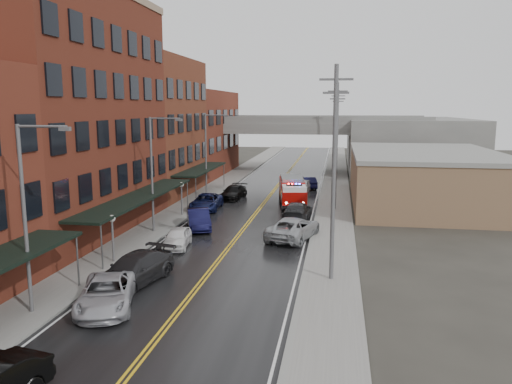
{
  "coord_description": "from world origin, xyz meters",
  "views": [
    {
      "loc": [
        7.42,
        -12.41,
        9.74
      ],
      "look_at": [
        0.95,
        26.62,
        3.0
      ],
      "focal_mm": 35.0,
      "sensor_mm": 36.0,
      "label": 1
    }
  ],
  "objects": [
    {
      "name": "awning_1",
      "position": [
        -7.49,
        23.0,
        2.99
      ],
      "size": [
        2.6,
        18.0,
        3.09
      ],
      "color": "black",
      "rests_on": "ground"
    },
    {
      "name": "utility_pole_0",
      "position": [
        7.2,
        15.0,
        6.31
      ],
      "size": [
        1.8,
        0.24,
        12.0
      ],
      "color": "#59595B",
      "rests_on": "ground"
    },
    {
      "name": "parked_car_left_4",
      "position": [
        -3.6,
        20.2,
        0.69
      ],
      "size": [
        2.13,
        4.22,
        1.38
      ],
      "primitive_type": "imported",
      "rotation": [
        0.0,
        0.0,
        0.13
      ],
      "color": "white",
      "rests_on": "ground"
    },
    {
      "name": "fire_truck",
      "position": [
        2.93,
        36.99,
        1.47
      ],
      "size": [
        3.91,
        7.74,
        2.72
      ],
      "rotation": [
        0.0,
        0.0,
        0.16
      ],
      "color": "#A20A07",
      "rests_on": "ground"
    },
    {
      "name": "tan_building",
      "position": [
        16.0,
        40.0,
        2.5
      ],
      "size": [
        14.0,
        22.0,
        5.0
      ],
      "primitive_type": "cube",
      "color": "brown",
      "rests_on": "ground"
    },
    {
      "name": "curb_left",
      "position": [
        -5.65,
        30.0,
        0.07
      ],
      "size": [
        0.3,
        160.0,
        0.15
      ],
      "primitive_type": "cube",
      "color": "gray",
      "rests_on": "ground"
    },
    {
      "name": "utility_pole_1",
      "position": [
        7.2,
        35.0,
        6.31
      ],
      "size": [
        1.8,
        0.24,
        12.0
      ],
      "color": "#59595B",
      "rests_on": "ground"
    },
    {
      "name": "overpass",
      "position": [
        0.0,
        62.0,
        5.99
      ],
      "size": [
        40.0,
        10.0,
        7.5
      ],
      "color": "slate",
      "rests_on": "ground"
    },
    {
      "name": "parked_car_right_1",
      "position": [
        4.01,
        30.27,
        0.78
      ],
      "size": [
        2.49,
        5.51,
        1.57
      ],
      "primitive_type": "imported",
      "rotation": [
        0.0,
        0.0,
        3.08
      ],
      "color": "black",
      "rests_on": "ground"
    },
    {
      "name": "road",
      "position": [
        0.0,
        30.0,
        0.01
      ],
      "size": [
        11.0,
        160.0,
        0.02
      ],
      "primitive_type": "cube",
      "color": "black",
      "rests_on": "ground"
    },
    {
      "name": "globe_lamp_1",
      "position": [
        -6.4,
        16.0,
        2.31
      ],
      "size": [
        0.44,
        0.44,
        3.12
      ],
      "color": "#59595B",
      "rests_on": "ground"
    },
    {
      "name": "brick_building_c",
      "position": [
        -13.3,
        40.5,
        7.5
      ],
      "size": [
        9.0,
        15.0,
        15.0
      ],
      "primitive_type": "cube",
      "color": "brown",
      "rests_on": "ground"
    },
    {
      "name": "street_lamp_2",
      "position": [
        -6.55,
        40.0,
        5.19
      ],
      "size": [
        2.64,
        0.22,
        9.0
      ],
      "color": "#59595B",
      "rests_on": "ground"
    },
    {
      "name": "street_lamp_1",
      "position": [
        -6.55,
        24.0,
        5.19
      ],
      "size": [
        2.64,
        0.22,
        9.0
      ],
      "color": "#59595B",
      "rests_on": "ground"
    },
    {
      "name": "brick_building_far",
      "position": [
        -13.3,
        58.0,
        6.0
      ],
      "size": [
        9.0,
        20.0,
        12.0
      ],
      "primitive_type": "cube",
      "color": "maroon",
      "rests_on": "ground"
    },
    {
      "name": "utility_pole_2",
      "position": [
        7.2,
        55.0,
        6.31
      ],
      "size": [
        1.8,
        0.24,
        12.0
      ],
      "color": "#59595B",
      "rests_on": "ground"
    },
    {
      "name": "globe_lamp_2",
      "position": [
        -6.4,
        30.0,
        2.31
      ],
      "size": [
        0.44,
        0.44,
        3.12
      ],
      "color": "#59595B",
      "rests_on": "ground"
    },
    {
      "name": "parked_car_left_7",
      "position": [
        -3.6,
        39.2,
        0.72
      ],
      "size": [
        2.55,
        5.14,
        1.44
      ],
      "primitive_type": "imported",
      "rotation": [
        0.0,
        0.0,
        -0.11
      ],
      "color": "black",
      "rests_on": "ground"
    },
    {
      "name": "parked_car_right_0",
      "position": [
        4.25,
        23.8,
        0.83
      ],
      "size": [
        4.18,
        6.45,
        1.65
      ],
      "primitive_type": "imported",
      "rotation": [
        0.0,
        0.0,
        2.88
      ],
      "color": "#9C9FA3",
      "rests_on": "ground"
    },
    {
      "name": "parked_car_right_2",
      "position": [
        3.6,
        46.0,
        0.69
      ],
      "size": [
        2.46,
        4.28,
        1.37
      ],
      "primitive_type": "imported",
      "rotation": [
        0.0,
        0.0,
        2.92
      ],
      "color": "silver",
      "rests_on": "ground"
    },
    {
      "name": "parked_car_left_2",
      "position": [
        -3.6,
        9.28,
        0.76
      ],
      "size": [
        4.03,
        5.94,
        1.51
      ],
      "primitive_type": "imported",
      "rotation": [
        0.0,
        0.0,
        0.31
      ],
      "color": "#AAACB3",
      "rests_on": "ground"
    },
    {
      "name": "sidewalk_left",
      "position": [
        -7.3,
        30.0,
        0.07
      ],
      "size": [
        3.0,
        160.0,
        0.15
      ],
      "primitive_type": "cube",
      "color": "slate",
      "rests_on": "ground"
    },
    {
      "name": "parked_car_left_3",
      "position": [
        -3.6,
        12.74,
        0.83
      ],
      "size": [
        3.55,
        6.11,
        1.66
      ],
      "primitive_type": "imported",
      "rotation": [
        0.0,
        0.0,
        -0.23
      ],
      "color": "#232325",
      "rests_on": "ground"
    },
    {
      "name": "parked_car_right_3",
      "position": [
        3.92,
        47.8,
        0.7
      ],
      "size": [
        2.43,
        4.47,
        1.4
      ],
      "primitive_type": "imported",
      "rotation": [
        0.0,
        0.0,
        3.38
      ],
      "color": "black",
      "rests_on": "ground"
    },
    {
      "name": "parked_car_left_6",
      "position": [
        -4.98,
        33.2,
        0.76
      ],
      "size": [
        2.81,
        5.59,
        1.52
      ],
      "primitive_type": "imported",
      "rotation": [
        0.0,
        0.0,
        0.05
      ],
      "color": "#111741",
      "rests_on": "ground"
    },
    {
      "name": "sidewalk_right",
      "position": [
        7.3,
        30.0,
        0.07
      ],
      "size": [
        3.0,
        160.0,
        0.15
      ],
      "primitive_type": "cube",
      "color": "slate",
      "rests_on": "ground"
    },
    {
      "name": "awning_2",
      "position": [
        -7.49,
        40.5,
        2.99
      ],
      "size": [
        2.6,
        13.0,
        3.09
      ],
      "color": "black",
      "rests_on": "ground"
    },
    {
      "name": "brick_building_b",
      "position": [
        -13.3,
        23.0,
        9.0
      ],
      "size": [
        9.0,
        20.0,
        18.0
      ],
      "primitive_type": "cube",
      "color": "#592617",
      "rests_on": "ground"
    },
    {
      "name": "parked_car_left_5",
      "position": [
        -3.6,
        25.62,
        0.81
      ],
      "size": [
        3.27,
        5.18,
        1.61
      ],
      "primitive_type": "imported",
      "rotation": [
        0.0,
        0.0,
        0.35
      ],
      "color": "#0E0E34",
      "rests_on": "ground"
    },
    {
      "name": "curb_right",
      "position": [
        5.65,
        30.0,
        0.07
      ],
      "size": [
        0.3,
        160.0,
        0.15
      ],
      "primitive_type": "cube",
      "color": "gray",
      "rests_on": "ground"
    },
    {
      "name": "street_lamp_0",
      "position": [
        -6.55,
        8.0,
        5.19
      ],
      "size": [
        2.64,
        0.22,
        9.0
      ],
      "color": "#59595B",
      "rests_on": "ground"
    },
    {
      "name": "right_far_block",
      "position": [
        18.0,
        70.0,
        4.0
      ],
      "size": [
        18.0,
        30.0,
        8.0
      ],
      "primitive_type": "cube",
      "color": "slate",
      "rests_on": "ground"
    }
  ]
}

